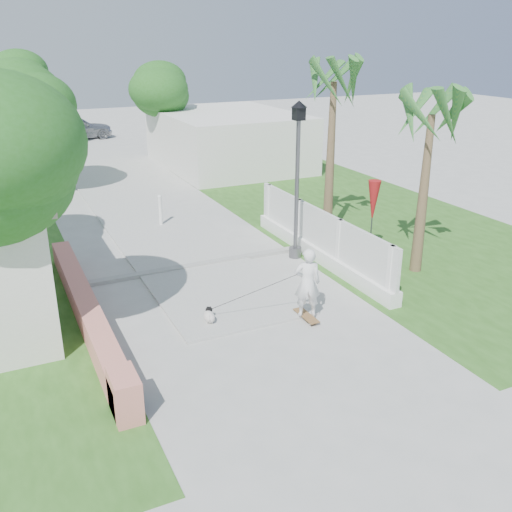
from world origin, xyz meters
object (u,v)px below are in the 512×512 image
bollard (160,209)px  patio_umbrella (373,202)px  skateboarder (263,291)px  dog (209,316)px  parked_car (75,128)px  street_lamp (297,175)px

bollard → patio_umbrella: size_ratio=0.47×
skateboarder → dog: bearing=4.3°
patio_umbrella → skateboarder: 5.07m
bollard → dog: bearing=-98.1°
skateboarder → parked_car: skateboarder is taller
bollard → dog: (-1.04, -7.30, -0.39)m
parked_car → skateboarder: bearing=167.2°
dog → bollard: bearing=101.5°
street_lamp → skateboarder: bearing=-129.2°
street_lamp → dog: street_lamp is taller
patio_umbrella → street_lamp: bearing=152.2°
street_lamp → bollard: bearing=121.0°
skateboarder → street_lamp: bearing=-107.2°
bollard → patio_umbrella: bearing=-50.1°
street_lamp → bollard: size_ratio=4.07×
bollard → street_lamp: bearing=-59.0°
street_lamp → patio_umbrella: bearing=-27.8°
patio_umbrella → parked_car: size_ratio=0.52×
skateboarder → parked_car: bearing=-68.0°
street_lamp → bollard: street_lamp is taller
skateboarder → dog: (-1.16, 0.37, -0.54)m
dog → parked_car: bearing=107.0°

